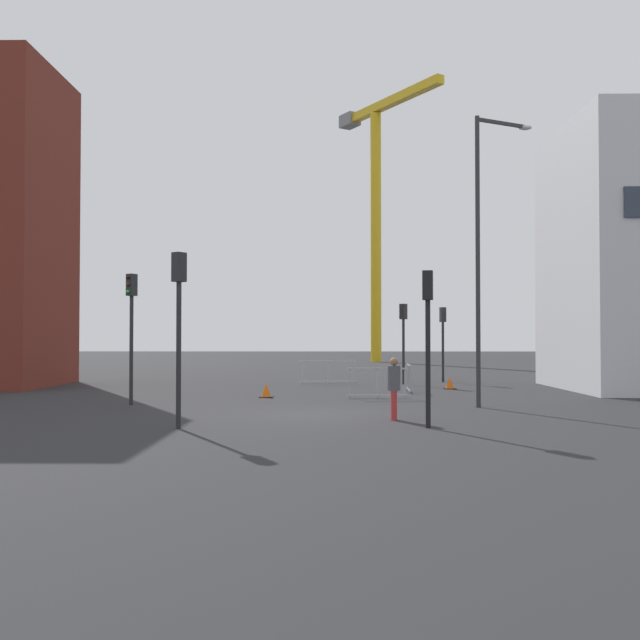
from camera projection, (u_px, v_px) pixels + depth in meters
name	position (u px, v px, depth m)	size (l,w,h in m)	color
ground	(317.00, 414.00, 19.72)	(160.00, 160.00, 0.00)	#28282B
construction_crane	(377.00, 195.00, 59.69)	(7.82, 11.49, 22.08)	gold
streetlamp_tall	(484.00, 238.00, 21.87)	(2.00, 1.01, 9.02)	#2D2D30
traffic_light_crosswalk	(131.00, 317.00, 22.49)	(0.34, 0.39, 4.18)	#232326
traffic_light_corner	(179.00, 311.00, 16.75)	(0.36, 0.38, 4.18)	#232326
traffic_light_near	(443.00, 331.00, 33.60)	(0.30, 0.39, 3.56)	#232326
traffic_light_far	(403.00, 330.00, 32.02)	(0.37, 0.37, 3.65)	#232326
traffic_light_island	(428.00, 322.00, 16.87)	(0.29, 0.39, 3.76)	black
pedestrian_walking	(394.00, 384.00, 18.39)	(0.34, 0.34, 1.63)	red
safety_barrier_front	(328.00, 371.00, 32.36)	(2.57, 0.32, 1.08)	#B2B5BA
safety_barrier_right_run	(409.00, 378.00, 27.53)	(0.14, 1.84, 1.08)	gray
safety_barrier_rear	(377.00, 382.00, 24.72)	(2.15, 0.13, 1.08)	#9EA0A5
traffic_cone_striped	(266.00, 391.00, 25.17)	(0.49, 0.49, 0.50)	black
traffic_cone_orange	(450.00, 383.00, 29.17)	(0.50, 0.50, 0.50)	black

